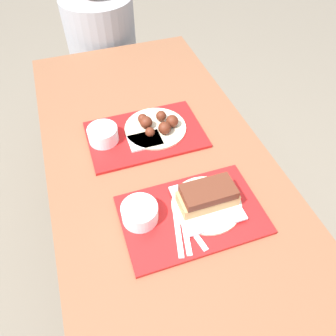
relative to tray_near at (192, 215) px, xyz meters
The scene contains 15 objects.
ground_plane 0.78m from the tray_near, 96.28° to the left, with size 12.00×12.00×0.00m, color #706656.
picnic_table 0.24m from the tray_near, 96.28° to the left, with size 0.79×1.76×0.74m.
picnic_bench_far 1.38m from the tray_near, 91.04° to the left, with size 0.75×0.28×0.43m.
tray_near is the anchor object (origin of this frame).
tray_far 0.40m from the tray_near, 95.19° to the left, with size 0.44×0.28×0.01m.
bowl_coleslaw_near 0.16m from the tray_near, 167.18° to the left, with size 0.11×0.11×0.06m.
brisket_sandwich_plate 0.07m from the tray_near, 15.71° to the left, with size 0.22×0.22×0.08m.
plastic_fork_near 0.06m from the tray_near, 130.98° to the right, with size 0.05×0.17×0.00m.
plastic_knife_near 0.05m from the tray_near, 111.93° to the right, with size 0.05×0.17×0.00m.
plastic_spoon_near 0.08m from the tray_near, 143.16° to the right, with size 0.05×0.17×0.00m.
condiment_packet 0.07m from the tray_near, 76.28° to the left, with size 0.04×0.03×0.01m.
bowl_coleslaw_far 0.46m from the tray_near, 115.12° to the left, with size 0.11×0.11×0.06m.
wings_plate_far 0.41m from the tray_near, 88.21° to the left, with size 0.24×0.24×0.06m.
napkin_far 0.36m from the tray_near, 97.83° to the left, with size 0.12×0.09×0.01m.
person_seated_across 1.32m from the tray_near, 91.57° to the left, with size 0.39×0.39×0.68m.
Camera 1 is at (-0.23, -0.73, 1.61)m, focal length 35.00 mm.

